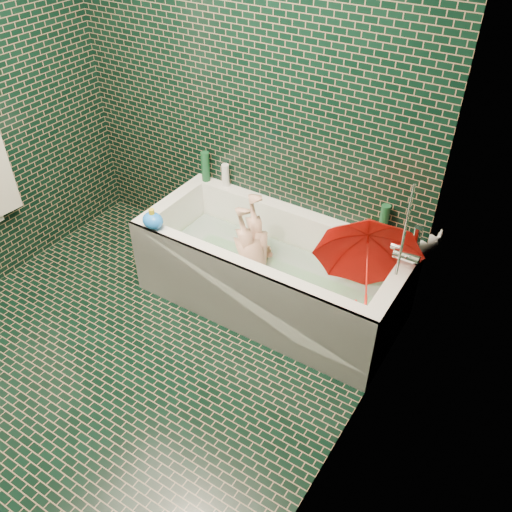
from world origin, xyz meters
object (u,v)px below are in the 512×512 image
Objects in this scene: bathtub at (270,278)px; rubber_duck at (364,231)px; bath_toy at (153,220)px; child at (256,265)px; umbrella at (367,268)px.

rubber_duck reaches higher than bathtub.
bath_toy reaches higher than bathtub.
umbrella reaches higher than child.
bathtub is at bearing 164.46° from umbrella.
bath_toy is at bearing -134.53° from rubber_duck.
umbrella is 3.57× the size of bath_toy.
bathtub is 0.84m from bath_toy.
bath_toy reaches higher than rubber_duck.
bathtub is 2.86× the size of umbrella.
bath_toy is (-0.58, -0.29, 0.30)m from child.
child is 8.60× the size of rubber_duck.
bath_toy is at bearing 178.27° from umbrella.
child is 0.72m from bath_toy.
rubber_duck is (-0.16, 0.31, 0.01)m from umbrella.
bath_toy is at bearing -65.71° from child.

